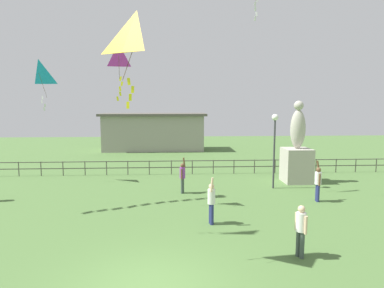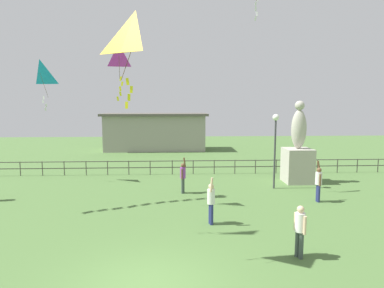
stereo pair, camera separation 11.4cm
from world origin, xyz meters
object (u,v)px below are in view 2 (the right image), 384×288
Objects in this scene: statue_monument at (298,156)px; person_4 at (300,228)px; person_0 at (211,200)px; kite_3 at (119,58)px; lamppost at (275,134)px; person_3 at (183,176)px; kite_0 at (136,39)px; person_2 at (319,182)px; kite_4 at (40,74)px.

person_4 is (-3.53, -9.83, -0.67)m from statue_monument.
kite_3 reaches higher than person_0.
person_3 is at bearing -171.75° from lamppost.
kite_0 is at bearing -101.30° from person_3.
kite_3 reaches higher than person_2.
person_0 is 6.17m from person_2.
kite_3 is (-9.75, -4.60, 5.06)m from statue_monument.
kite_4 reaches higher than lamppost.
kite_4 is at bearing 162.84° from person_3.
lamppost is 2.18× the size of person_0.
statue_monument is 9.07m from person_0.
person_3 is 0.66× the size of kite_4.
lamppost is 2.11× the size of person_2.
person_0 is 0.71× the size of kite_0.
kite_0 reaches higher than kite_3.
person_2 is at bearing -96.22° from statue_monument.
person_4 is 7.48m from kite_0.
kite_3 is (-9.31, -0.57, 5.69)m from person_2.
kite_3 is at bearing 104.69° from kite_0.
statue_monument is 7.31m from person_3.
person_4 is at bearing -40.01° from kite_3.
kite_3 reaches higher than person_3.
lamppost is 8.85m from person_4.
kite_0 is 5.16m from kite_3.
kite_0 reaches higher than person_4.
kite_4 is at bearing 138.53° from person_4.
kite_3 reaches higher than statue_monument.
lamppost is 3.62m from person_2.
person_3 is 8.42m from person_4.
person_2 is 0.82× the size of kite_3.
kite_4 is at bearing 123.60° from kite_0.
person_3 is 10.08m from kite_4.
person_4 is at bearing -118.06° from person_2.
statue_monument is 2.60× the size of person_3.
person_2 is at bearing -62.20° from lamppost.
person_2 is at bearing 61.94° from person_4.
statue_monument is 1.83× the size of kite_0.
statue_monument is at bearing 70.25° from person_4.
statue_monument reaches higher than person_0.
lamppost is 2.52× the size of person_4.
kite_0 is (-8.44, -9.59, 4.97)m from statue_monument.
person_0 is 12.81m from kite_4.
person_2 is 0.70× the size of kite_4.
person_4 is (2.42, -3.02, -0.01)m from person_0.
lamppost is 9.28m from kite_3.
person_3 is 0.78× the size of kite_3.
person_4 is (-3.09, -5.80, -0.04)m from person_2.
kite_4 is (-5.31, 4.97, -0.28)m from kite_3.
kite_4 is (-13.23, 1.76, 3.35)m from lamppost.
person_3 is (-6.95, -2.14, -0.67)m from statue_monument.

